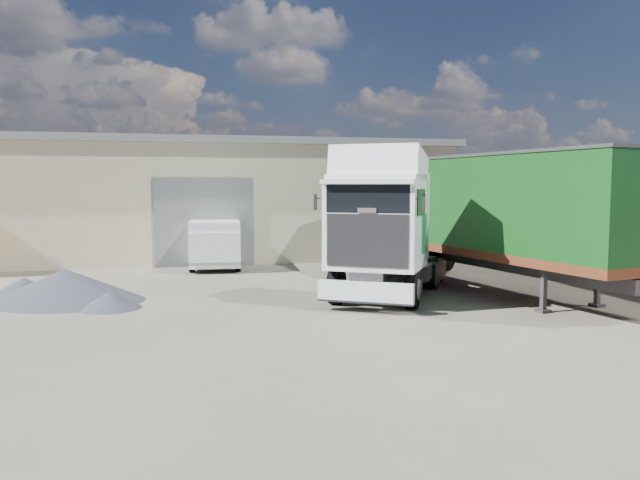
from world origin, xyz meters
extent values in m
plane|color=#292621|center=(0.00, 0.00, 0.00)|extent=(120.00, 120.00, 0.00)
cube|color=beige|center=(-6.00, 16.00, 2.50)|extent=(30.00, 12.00, 5.00)
cube|color=slate|center=(-6.00, 16.00, 5.15)|extent=(30.60, 12.60, 0.30)
cube|color=slate|center=(-2.00, 9.98, 1.80)|extent=(4.00, 0.08, 3.60)
cube|color=slate|center=(-6.00, 16.00, 5.35)|extent=(30.60, 0.40, 0.15)
cube|color=brown|center=(11.50, 6.00, 1.25)|extent=(0.35, 26.00, 2.50)
cylinder|color=black|center=(2.11, 0.34, 0.52)|extent=(2.61, 2.14, 1.04)
cylinder|color=black|center=(3.89, 3.28, 0.52)|extent=(2.65, 2.17, 1.04)
cylinder|color=black|center=(4.60, 4.46, 0.52)|extent=(2.65, 2.17, 1.04)
cube|color=#2D2D30|center=(3.33, 2.36, 0.88)|extent=(4.12, 6.00, 0.29)
cube|color=silver|center=(1.63, -0.45, 0.54)|extent=(2.27, 1.51, 0.54)
cube|color=silver|center=(2.29, 0.64, 2.23)|extent=(3.27, 3.20, 2.41)
cube|color=black|center=(1.70, -0.33, 1.87)|extent=(1.88, 1.17, 1.37)
cube|color=black|center=(1.71, -0.31, 2.95)|extent=(1.91, 1.19, 0.74)
cube|color=silver|center=(2.39, 0.81, 3.78)|extent=(3.07, 2.89, 1.20)
cube|color=#0C5630|center=(1.44, 1.61, 1.96)|extent=(0.39, 0.64, 1.08)
cube|color=#0C5630|center=(3.55, 0.33, 1.96)|extent=(0.39, 0.64, 1.08)
cylinder|color=#2D2D30|center=(3.99, 3.45, 1.09)|extent=(1.48, 1.48, 0.12)
cube|color=#2D2D30|center=(6.15, -1.40, 0.58)|extent=(0.37, 0.37, 1.15)
cube|color=#2D2D30|center=(8.01, -1.06, 0.58)|extent=(0.37, 0.37, 1.15)
cylinder|color=black|center=(5.56, 6.87, 0.56)|extent=(2.84, 1.59, 1.11)
cube|color=#2D2D30|center=(6.35, 2.69, 0.94)|extent=(3.15, 12.53, 0.37)
cube|color=#502712|center=(6.35, 2.69, 1.29)|extent=(4.90, 12.86, 0.25)
cube|color=black|center=(6.35, 2.69, 2.78)|extent=(4.90, 12.86, 2.73)
cube|color=#2D2D30|center=(6.35, 2.69, 4.17)|extent=(4.98, 12.94, 0.08)
cylinder|color=black|center=(-1.70, 8.20, 0.33)|extent=(1.96, 0.78, 0.66)
cylinder|color=black|center=(-1.50, 11.40, 0.33)|extent=(1.96, 0.78, 0.66)
cube|color=silver|center=(-1.60, 9.80, 1.05)|extent=(2.20, 4.73, 1.71)
cube|color=silver|center=(-1.72, 7.90, 1.00)|extent=(1.91, 1.02, 1.10)
cube|color=black|center=(-1.71, 8.10, 1.55)|extent=(1.76, 0.19, 0.60)
cone|color=black|center=(-6.19, 3.01, 0.46)|extent=(5.57, 5.57, 0.93)
cone|color=black|center=(-4.86, 1.63, 0.23)|extent=(2.09, 2.09, 0.46)
cone|color=black|center=(-7.56, 4.22, 0.28)|extent=(2.55, 2.55, 0.56)
camera|label=1|loc=(-3.04, -15.66, 3.28)|focal=35.00mm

